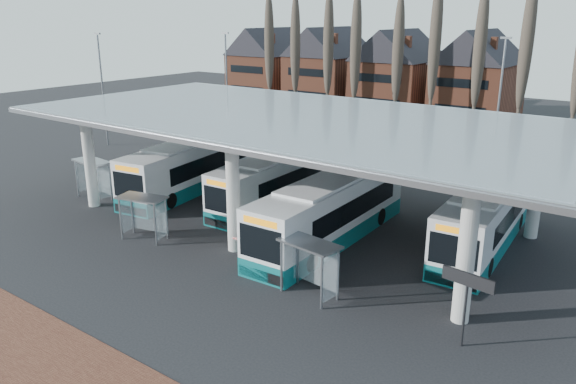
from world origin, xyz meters
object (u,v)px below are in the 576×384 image
Objects in this scene: bus_0 at (193,166)px; bus_2 at (331,211)px; bus_3 at (486,217)px; shelter_1 at (144,208)px; shelter_0 at (94,171)px; shelter_2 at (311,256)px; bus_1 at (279,180)px.

bus_2 is at bearing -18.32° from bus_0.
shelter_1 is at bearing -150.66° from bus_3.
shelter_0 is 19.39m from shelter_2.
bus_3 reaches higher than bus_1.
bus_2 reaches higher than bus_0.
shelter_1 is at bearing -146.62° from bus_2.
bus_1 is 12.70m from shelter_2.
bus_0 is 17.41m from shelter_2.
bus_0 is 19.81m from bus_3.
shelter_1 is (4.47, -8.03, 0.12)m from bus_0.
shelter_0 is 8.68m from shelter_1.
shelter_1 is (-15.24, -10.02, 0.23)m from bus_3.
shelter_1 is at bearing -69.46° from bus_0.
bus_1 is 6.92m from bus_2.
shelter_1 is 10.95m from shelter_2.
bus_0 is 4.49× the size of shelter_1.
bus_3 is 24.58m from shelter_0.
bus_0 is 6.76m from bus_1.
bus_1 is (6.67, 1.11, -0.13)m from bus_0.
bus_3 is at bearing 19.25° from shelter_1.
bus_2 reaches higher than shelter_0.
bus_1 is 9.41m from shelter_1.
bus_0 reaches higher than bus_3.
bus_2 is at bearing 121.56° from shelter_2.
bus_1 reaches higher than shelter_0.
bus_1 is at bearing 179.86° from bus_3.
bus_2 is 6.47m from shelter_2.
shelter_0 is (-16.51, -3.08, 0.25)m from bus_2.
shelter_1 is (8.24, -2.75, -0.13)m from shelter_0.
shelter_0 is at bearing -150.51° from bus_1.
bus_2 is 4.29× the size of shelter_0.
bus_1 is at bearing 0.93° from bus_0.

